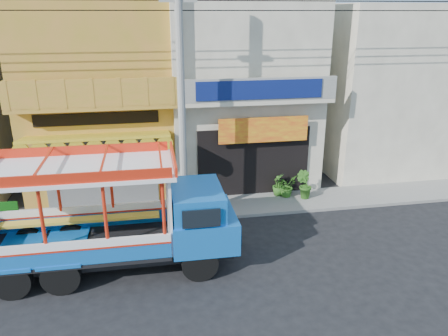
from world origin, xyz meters
name	(u,v)px	position (x,y,z in m)	size (l,w,h in m)	color
ground	(228,264)	(0.00, 0.00, 0.00)	(90.00, 90.00, 0.00)	black
sidewalk	(209,208)	(0.00, 4.00, 0.06)	(30.00, 2.00, 0.12)	slate
shophouse_left	(102,90)	(-4.00, 7.96, 4.11)	(6.00, 7.50, 8.24)	#A48B24
shophouse_right	(239,86)	(2.00, 7.96, 4.11)	(6.00, 6.75, 8.24)	#B8AD97
party_pilaster	(178,104)	(-1.00, 4.85, 4.00)	(0.35, 0.30, 8.00)	#B8AD97
filler_building_right	(381,88)	(9.00, 8.00, 3.80)	(6.00, 6.00, 7.60)	#B8AD97
utility_pole	(185,83)	(-0.85, 3.30, 5.03)	(28.00, 0.26, 9.00)	gray
songthaew_truck	(126,216)	(-2.95, 0.35, 1.70)	(7.57, 2.61, 3.52)	black
green_sign	(11,216)	(-7.10, 3.60, 0.51)	(0.60, 0.30, 0.93)	black
potted_plant_a	(287,186)	(3.27, 4.45, 0.57)	(0.81, 0.70, 0.90)	#2A5A19
potted_plant_b	(304,185)	(3.91, 4.15, 0.68)	(0.62, 0.50, 1.13)	#2A5A19
potted_plant_c	(279,184)	(2.99, 4.62, 0.58)	(0.51, 0.51, 0.92)	#2A5A19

